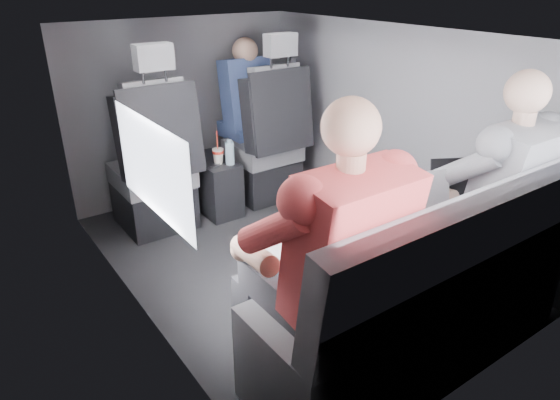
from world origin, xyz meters
TOP-DOWN VIEW (x-y plane):
  - floor at (0.00, 0.00)m, footprint 2.60×2.60m
  - ceiling at (0.00, 0.00)m, footprint 2.60×2.60m
  - panel_left at (-0.90, 0.00)m, footprint 0.02×2.60m
  - panel_right at (0.90, 0.00)m, footprint 0.02×2.60m
  - panel_front at (0.00, 1.30)m, footprint 1.80×0.02m
  - panel_back at (0.00, -1.30)m, footprint 1.80×0.02m
  - side_window at (-0.88, -0.30)m, footprint 0.02×0.75m
  - seatbelt at (0.45, 0.67)m, footprint 0.35×0.11m
  - front_seat_left at (-0.45, 0.84)m, footprint 0.52×0.58m
  - front_seat_right at (0.45, 0.84)m, footprint 0.52×0.58m
  - center_console at (0.00, 0.88)m, footprint 0.24×0.48m
  - rear_bench at (0.00, -1.06)m, footprint 1.60×0.57m
  - soda_cup at (-0.00, 0.78)m, footprint 0.08×0.08m
  - water_bottle at (0.06, 0.73)m, footprint 0.06×0.06m
  - laptop_white at (-0.48, -0.79)m, footprint 0.35×0.35m
  - laptop_silver at (0.02, -0.80)m, footprint 0.46×0.46m
  - laptop_black at (0.46, -0.78)m, footprint 0.42×0.46m
  - passenger_rear_left at (-0.51, -0.97)m, footprint 0.55×0.66m
  - passenger_rear_right at (0.49, -0.97)m, footprint 0.53×0.65m
  - passenger_front_right at (0.44, 1.10)m, footprint 0.39×0.39m

SIDE VIEW (x-z plane):
  - floor at x=0.00m, z-range 0.00..0.00m
  - center_console at x=0.00m, z-range 0.00..0.41m
  - rear_bench at x=0.00m, z-range -0.15..0.77m
  - front_seat_left at x=-0.45m, z-range -0.23..1.03m
  - front_seat_right at x=0.45m, z-range -0.23..1.03m
  - soda_cup at x=0.00m, z-range 0.34..0.58m
  - water_bottle at x=0.06m, z-range 0.39..0.57m
  - laptop_white at x=-0.48m, z-range 0.51..0.75m
  - laptop_black at x=0.46m, z-range 0.51..0.76m
  - laptop_silver at x=0.02m, z-range 0.50..0.78m
  - passenger_rear_right at x=0.49m, z-range 0.01..1.28m
  - passenger_rear_left at x=-0.51m, z-range 0.01..1.30m
  - panel_left at x=-0.90m, z-range 0.00..1.35m
  - panel_right at x=0.90m, z-range 0.00..1.35m
  - panel_front at x=0.00m, z-range 0.00..1.35m
  - panel_back at x=0.00m, z-range 0.00..1.35m
  - passenger_front_right at x=0.44m, z-range 0.36..1.13m
  - seatbelt at x=0.45m, z-range 0.50..1.10m
  - side_window at x=-0.88m, z-range 0.69..1.11m
  - ceiling at x=0.00m, z-range 1.35..1.35m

